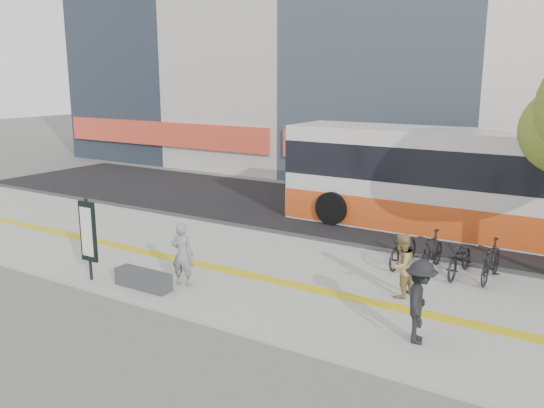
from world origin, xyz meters
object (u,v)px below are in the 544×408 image
Objects in this scene: bench at (143,279)px; pedestrian_tan at (401,266)px; pedestrian_dark at (420,302)px; signboard at (88,233)px; bus at (474,187)px; seated_woman at (182,254)px.

bench is 6.45m from pedestrian_tan.
pedestrian_tan is 2.42m from pedestrian_dark.
signboard is 0.17× the size of bus.
bench is 0.97× the size of seated_woman.
bench is 0.73× the size of signboard.
seated_woman is 6.15m from pedestrian_dark.
bus is 10.37m from seated_woman.
seated_woman is at bearing 76.36° from pedestrian_dark.
signboard is 1.28× the size of pedestrian_dark.
bench is at bearing 82.09° from pedestrian_dark.
signboard reaches higher than seated_woman.
seated_woman reaches higher than bench.
bus reaches higher than bench.
bus is (5.81, 9.70, 1.40)m from bench.
signboard is 2.57m from seated_woman.
seated_woman is at bearing 23.43° from signboard.
pedestrian_dark reaches higher than pedestrian_tan.
bus is at bearing -136.15° from seated_woman.
bench is 1.17m from seated_woman.
pedestrian_tan is at bearing -90.72° from bus.
pedestrian_dark reaches higher than seated_woman.
pedestrian_tan is (-0.09, -6.78, -0.84)m from bus.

